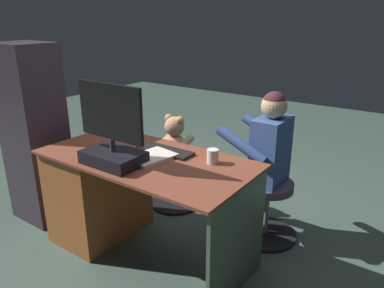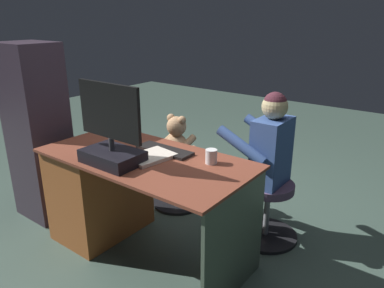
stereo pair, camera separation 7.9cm
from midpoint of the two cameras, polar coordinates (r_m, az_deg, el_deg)
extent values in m
plane|color=#40554B|center=(3.06, -0.96, -13.02)|extent=(10.00, 10.00, 0.00)
cube|color=brown|center=(2.47, -6.46, -2.19)|extent=(1.48, 0.74, 0.02)
cube|color=#A55628|center=(2.96, -13.20, -6.77)|extent=(0.47, 0.68, 0.73)
cube|color=#475645|center=(2.27, 7.70, -15.08)|extent=(0.02, 0.66, 0.73)
cube|color=black|center=(2.39, -11.31, -1.93)|extent=(0.39, 0.25, 0.08)
cylinder|color=#333338|center=(2.36, -11.44, -0.04)|extent=(0.04, 0.04, 0.08)
cube|color=black|center=(2.30, -11.79, 5.02)|extent=(0.51, 0.02, 0.35)
cube|color=black|center=(2.31, -11.53, 5.10)|extent=(0.47, 0.00, 0.31)
cube|color=black|center=(2.55, -3.41, -0.97)|extent=(0.42, 0.14, 0.02)
ellipsoid|color=#252620|center=(2.77, -8.18, 0.74)|extent=(0.06, 0.10, 0.04)
cylinder|color=white|center=(2.33, 3.97, -1.95)|extent=(0.07, 0.07, 0.09)
cube|color=black|center=(2.70, -13.40, -0.27)|extent=(0.09, 0.16, 0.02)
cube|color=silver|center=(2.43, -5.57, -1.99)|extent=(0.26, 0.33, 0.02)
cylinder|color=black|center=(3.42, -1.59, -9.02)|extent=(0.45, 0.45, 0.03)
cylinder|color=gray|center=(3.33, -1.62, -5.99)|extent=(0.04, 0.04, 0.38)
cylinder|color=maroon|center=(3.25, -1.66, -2.52)|extent=(0.37, 0.37, 0.06)
ellipsoid|color=tan|center=(3.20, -1.68, -0.24)|extent=(0.20, 0.17, 0.21)
sphere|color=tan|center=(3.14, -1.71, 2.77)|extent=(0.17, 0.17, 0.17)
sphere|color=beige|center=(3.20, -0.90, 2.85)|extent=(0.06, 0.06, 0.06)
sphere|color=tan|center=(3.09, -0.86, 3.72)|extent=(0.07, 0.07, 0.07)
sphere|color=tan|center=(3.16, -2.57, 4.07)|extent=(0.07, 0.07, 0.07)
cylinder|color=tan|center=(3.15, 0.19, 0.30)|extent=(0.06, 0.16, 0.11)
cylinder|color=tan|center=(3.27, -2.67, 1.01)|extent=(0.06, 0.16, 0.11)
cylinder|color=tan|center=(3.28, 0.33, -1.09)|extent=(0.07, 0.13, 0.07)
cylinder|color=tan|center=(3.34, -1.14, -0.70)|extent=(0.07, 0.13, 0.07)
cylinder|color=black|center=(3.03, 12.01, -13.61)|extent=(0.49, 0.49, 0.03)
cylinder|color=gray|center=(2.93, 12.29, -10.32)|extent=(0.04, 0.04, 0.38)
cylinder|color=#57435F|center=(2.83, 12.60, -6.49)|extent=(0.38, 0.38, 0.06)
cube|color=#375390|center=(2.72, 13.03, -1.20)|extent=(0.20, 0.32, 0.50)
sphere|color=tan|center=(2.62, 13.58, 5.67)|extent=(0.18, 0.18, 0.18)
sphere|color=#471F29|center=(2.62, 13.61, 6.06)|extent=(0.17, 0.17, 0.17)
cylinder|color=#375390|center=(2.58, 8.53, -0.26)|extent=(0.39, 0.08, 0.24)
cylinder|color=#375390|center=(2.92, 12.28, 1.84)|extent=(0.39, 0.08, 0.24)
cylinder|color=#363135|center=(2.81, 8.27, -5.23)|extent=(0.39, 0.11, 0.11)
cylinder|color=#363135|center=(3.01, 4.72, -8.65)|extent=(0.10, 0.10, 0.46)
cylinder|color=#363135|center=(2.95, 9.93, -4.07)|extent=(0.39, 0.11, 0.11)
cylinder|color=#363135|center=(3.14, 6.46, -7.42)|extent=(0.10, 0.10, 0.46)
cube|color=#322733|center=(3.25, -22.12, 1.53)|extent=(0.44, 0.36, 1.45)
camera|label=1|loc=(0.04, -89.14, 0.30)|focal=34.35mm
camera|label=2|loc=(0.04, 90.86, -0.30)|focal=34.35mm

